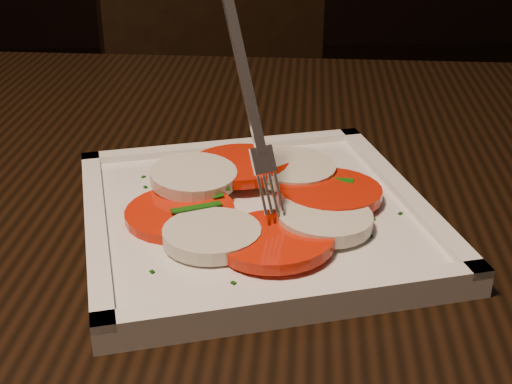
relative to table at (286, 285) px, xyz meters
The scene contains 5 objects.
table is the anchor object (origin of this frame).
chair 0.66m from the table, 92.48° to the left, with size 0.54×0.54×0.93m.
plate 0.13m from the table, 115.33° to the right, with size 0.26×0.26×0.01m, color white.
caprese_salad 0.14m from the table, 115.30° to the right, with size 0.21×0.21×0.02m.
fork 0.22m from the table, 120.76° to the right, with size 0.03×0.07×0.14m, color white, non-canonical shape.
Camera 1 is at (0.20, -0.78, 1.02)m, focal length 50.00 mm.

